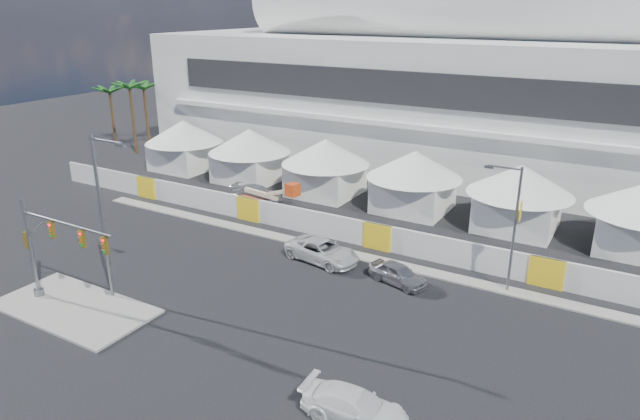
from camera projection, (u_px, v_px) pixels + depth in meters
The scene contains 15 objects.
ground at pixel (183, 313), 34.01m from camera, with size 160.00×160.00×0.00m, color black.
median_island at pixel (74, 308), 34.40m from camera, with size 10.00×5.00×0.15m, color gray.
far_curb at pixel (573, 306), 34.62m from camera, with size 80.00×1.20×0.12m, color gray.
stadium at pixel (512, 83), 60.33m from camera, with size 80.00×24.80×21.98m.
tent_row at pixel (368, 169), 52.17m from camera, with size 53.40×8.40×5.40m.
hoarding_fence at pixel (378, 236), 42.58m from camera, with size 70.00×0.25×2.00m, color silver.
palm_cluster at pixel (144, 93), 71.52m from camera, with size 10.60×10.60×8.55m.
sedan_silver at pixel (398, 274), 37.36m from camera, with size 4.11×1.65×1.40m, color #9B9B9F.
pickup_curb at pixel (322, 251), 40.62m from camera, with size 5.60×2.58×1.56m, color silver.
pickup_near at pixel (355, 407), 25.00m from camera, with size 4.89×1.99×1.42m, color white.
lot_car_c at pixel (257, 193), 53.35m from camera, with size 4.84×1.97×1.40m, color #B5B6BB.
traffic_mast at pixel (49, 249), 33.70m from camera, with size 7.92×0.62×6.36m.
streetlight_median at pixel (104, 208), 33.63m from camera, with size 2.84×0.28×10.25m.
streetlight_curb at pixel (512, 221), 34.98m from camera, with size 2.45×0.55×8.27m.
boom_lift at pixel (258, 204), 49.57m from camera, with size 7.45×2.27×3.71m.
Camera 1 is at (22.15, -21.67, 17.33)m, focal length 32.00 mm.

